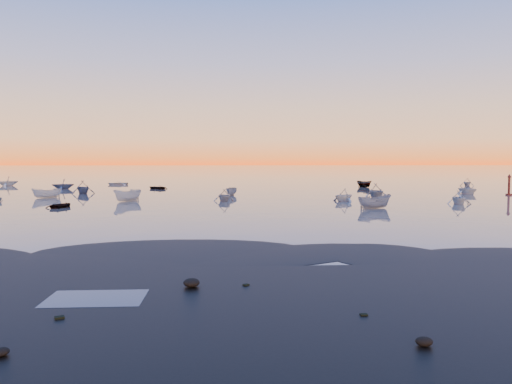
{
  "coord_description": "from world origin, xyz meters",
  "views": [
    {
      "loc": [
        0.4,
        -25.78,
        5.0
      ],
      "look_at": [
        3.42,
        28.0,
        1.46
      ],
      "focal_mm": 35.0,
      "sensor_mm": 36.0,
      "label": 1
    }
  ],
  "objects": [
    {
      "name": "moored_fleet",
      "position": [
        0.0,
        53.0,
        0.0
      ],
      "size": [
        124.0,
        58.0,
        1.2
      ],
      "primitive_type": null,
      "color": "beige",
      "rests_on": "ground"
    },
    {
      "name": "ground",
      "position": [
        0.0,
        100.0,
        0.0
      ],
      "size": [
        600.0,
        600.0,
        0.0
      ],
      "primitive_type": "plane",
      "color": "#70665D",
      "rests_on": "ground"
    },
    {
      "name": "channel_marker",
      "position": [
        39.59,
        41.57,
        1.21
      ],
      "size": [
        0.86,
        0.86,
        3.07
      ],
      "color": "#4A160F",
      "rests_on": "ground"
    },
    {
      "name": "boat_near_right",
      "position": [
        35.0,
        44.36,
        0.0
      ],
      "size": [
        3.86,
        2.78,
        1.23
      ],
      "primitive_type": "imported",
      "rotation": [
        0.0,
        0.0,
        3.52
      ],
      "color": "beige",
      "rests_on": "ground"
    },
    {
      "name": "mud_lobes",
      "position": [
        0.0,
        -1.0,
        0.01
      ],
      "size": [
        140.0,
        6.0,
        0.07
      ],
      "primitive_type": null,
      "color": "black",
      "rests_on": "ground"
    },
    {
      "name": "boat_near_center",
      "position": [
        15.29,
        24.0,
        0.0
      ],
      "size": [
        3.05,
        4.37,
        1.39
      ],
      "primitive_type": "imported",
      "rotation": [
        0.0,
        0.0,
        1.94
      ],
      "color": "slate",
      "rests_on": "ground"
    }
  ]
}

